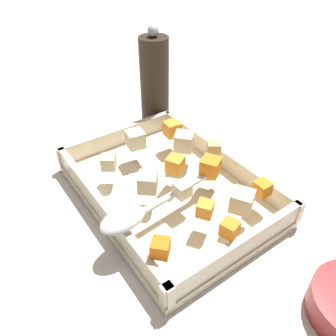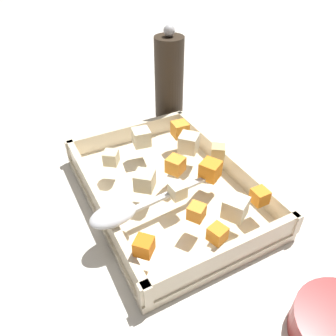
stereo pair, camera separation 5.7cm
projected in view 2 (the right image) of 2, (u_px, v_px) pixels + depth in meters
name	position (u px, v px, depth m)	size (l,w,h in m)	color
ground_plane	(167.00, 196.00, 0.61)	(4.00, 4.00, 0.00)	beige
baking_dish	(168.00, 189.00, 0.60)	(0.37, 0.27, 0.05)	beige
carrot_chunk_near_spoon	(177.00, 166.00, 0.57)	(0.03, 0.03, 0.03)	orange
carrot_chunk_far_right	(260.00, 196.00, 0.51)	(0.02, 0.02, 0.02)	orange
carrot_chunk_corner_se	(180.00, 129.00, 0.66)	(0.03, 0.03, 0.03)	orange
carrot_chunk_heap_side	(217.00, 234.00, 0.45)	(0.02, 0.02, 0.02)	orange
carrot_chunk_near_left	(210.00, 170.00, 0.56)	(0.03, 0.03, 0.03)	orange
carrot_chunk_far_left	(196.00, 212.00, 0.49)	(0.02, 0.02, 0.02)	orange
carrot_chunk_center	(144.00, 246.00, 0.44)	(0.02, 0.02, 0.02)	orange
potato_chunk_front_center	(235.00, 207.00, 0.49)	(0.03, 0.03, 0.03)	beige
potato_chunk_back_center	(141.00, 137.00, 0.64)	(0.03, 0.03, 0.03)	beige
potato_chunk_corner_sw	(111.00, 158.00, 0.59)	(0.02, 0.02, 0.02)	beige
potato_chunk_mid_right	(145.00, 181.00, 0.54)	(0.03, 0.03, 0.03)	beige
potato_chunk_near_right	(219.00, 153.00, 0.60)	(0.02, 0.02, 0.02)	tan
potato_chunk_mid_left	(178.00, 191.00, 0.52)	(0.02, 0.02, 0.02)	beige
parsnip_chunk_corner_nw	(189.00, 143.00, 0.62)	(0.03, 0.03, 0.03)	beige
serving_spoon	(122.00, 211.00, 0.49)	(0.05, 0.24, 0.02)	silver
pepper_mill	(169.00, 83.00, 0.75)	(0.07, 0.07, 0.23)	#2D2319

